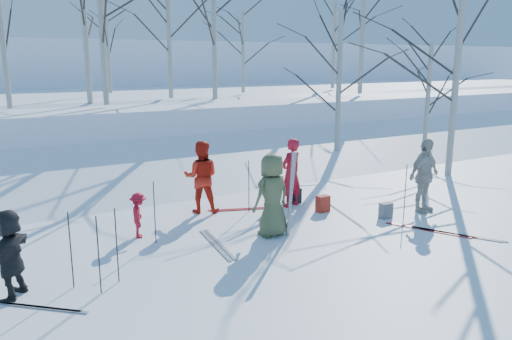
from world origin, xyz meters
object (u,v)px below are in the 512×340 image
dog (271,206)px  skier_cream_east (424,175)px  skier_olive_center (272,195)px  skier_grey_west (9,254)px  backpack_grey (386,211)px  backpack_dark (294,196)px  skier_red_seated (139,215)px  skier_redor_behind (201,177)px  skier_red_north (291,173)px  backpack_red (323,204)px

dog → skier_cream_east: bearing=140.9°
skier_olive_center → skier_grey_west: size_ratio=1.23×
skier_olive_center → backpack_grey: skier_olive_center is taller
backpack_grey → backpack_dark: (-1.21, 2.21, 0.01)m
skier_red_seated → dog: skier_red_seated is taller
skier_redor_behind → backpack_dark: (2.49, -0.49, -0.71)m
skier_red_north → backpack_red: bearing=102.0°
backpack_dark → dog: bearing=-151.2°
skier_red_seated → skier_redor_behind: bearing=-43.7°
backpack_red → dog: bearing=161.5°
skier_red_north → skier_redor_behind: size_ratio=0.99×
skier_red_north → skier_cream_east: (2.65, -2.05, 0.04)m
skier_olive_center → backpack_dark: skier_olive_center is taller
skier_red_north → backpack_grey: bearing=110.2°
skier_olive_center → skier_grey_west: bearing=-3.3°
skier_red_north → backpack_dark: skier_red_north is taller
skier_cream_east → backpack_red: size_ratio=4.50×
skier_olive_center → backpack_dark: (1.85, 1.89, -0.72)m
backpack_grey → skier_cream_east: bearing=-2.5°
skier_red_north → backpack_dark: (0.24, 0.20, -0.71)m
backpack_red → backpack_grey: size_ratio=1.11×
skier_grey_west → skier_red_seated: bearing=158.1°
dog → skier_redor_behind: bearing=-51.6°
skier_grey_west → backpack_dark: skier_grey_west is taller
skier_red_seated → skier_red_north: bearing=-67.4°
skier_redor_behind → backpack_grey: skier_redor_behind is taller
skier_olive_center → skier_red_north: (1.61, 1.68, -0.01)m
skier_red_north → dog: (-0.85, -0.39, -0.67)m
skier_grey_west → backpack_red: skier_grey_west is taller
skier_red_seated → backpack_dark: (4.42, 0.55, -0.30)m
skier_olive_center → backpack_red: 2.32m
skier_olive_center → backpack_grey: 3.16m
skier_red_seated → backpack_dark: 4.47m
skier_red_seated → backpack_grey: bearing=-88.5°
skier_olive_center → backpack_red: size_ratio=4.37×
backpack_red → backpack_dark: (-0.19, 1.03, -0.01)m
skier_grey_west → skier_cream_east: bearing=124.7°
skier_red_north → skier_grey_west: (-6.81, -2.09, -0.16)m
skier_red_north → backpack_grey: size_ratio=4.77×
backpack_red → skier_red_seated: bearing=174.1°
skier_redor_behind → skier_grey_west: (-4.56, -2.79, -0.17)m
skier_cream_east → backpack_grey: bearing=168.8°
skier_red_north → skier_red_seated: 4.21m
skier_red_seated → skier_grey_west: bearing=141.4°
skier_cream_east → backpack_red: bearing=142.2°
skier_olive_center → backpack_red: skier_olive_center is taller
skier_cream_east → backpack_dark: bearing=128.1°
skier_olive_center → dog: skier_olive_center is taller
skier_redor_behind → skier_red_seated: bearing=56.3°
skier_redor_behind → skier_grey_west: bearing=59.4°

